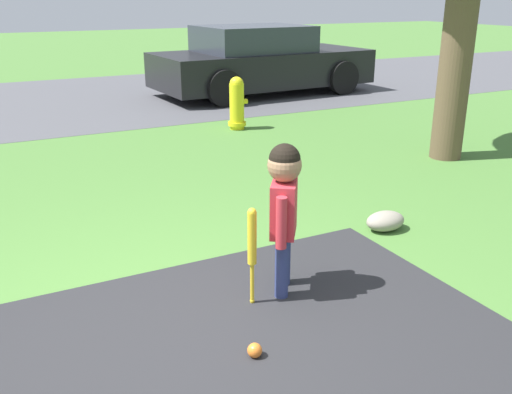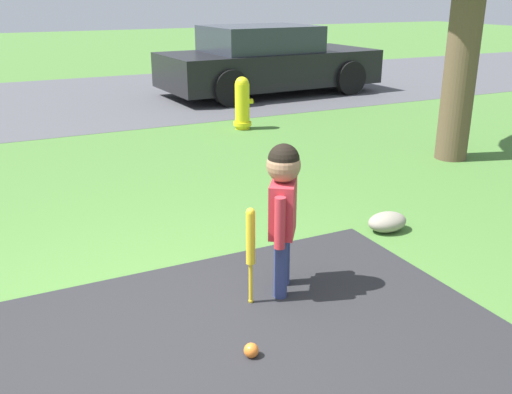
{
  "view_description": "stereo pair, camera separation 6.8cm",
  "coord_description": "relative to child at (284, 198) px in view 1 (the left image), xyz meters",
  "views": [
    {
      "loc": [
        -0.76,
        -2.71,
        1.94
      ],
      "look_at": [
        1.01,
        0.72,
        0.56
      ],
      "focal_mm": 40.0,
      "sensor_mm": 36.0,
      "label": 1
    },
    {
      "loc": [
        -0.7,
        -2.74,
        1.94
      ],
      "look_at": [
        1.01,
        0.72,
        0.56
      ],
      "focal_mm": 40.0,
      "sensor_mm": 36.0,
      "label": 2
    }
  ],
  "objects": [
    {
      "name": "sports_ball",
      "position": [
        -0.52,
        -0.6,
        -0.63
      ],
      "size": [
        0.09,
        0.09,
        0.09
      ],
      "color": "orange",
      "rests_on": "ground"
    },
    {
      "name": "fire_hydrant",
      "position": [
        1.86,
        4.62,
        -0.29
      ],
      "size": [
        0.3,
        0.27,
        0.78
      ],
      "color": "yellow",
      "rests_on": "ground"
    },
    {
      "name": "ground_plane",
      "position": [
        -1.01,
        -0.32,
        -0.68
      ],
      "size": [
        60.0,
        60.0,
        0.0
      ],
      "primitive_type": "plane",
      "color": "#477533"
    },
    {
      "name": "child",
      "position": [
        0.0,
        0.0,
        0.0
      ],
      "size": [
        0.29,
        0.36,
        1.04
      ],
      "rotation": [
        0.0,
        0.0,
        0.96
      ],
      "color": "navy",
      "rests_on": "ground"
    },
    {
      "name": "parked_car",
      "position": [
        3.66,
        7.32,
        -0.04
      ],
      "size": [
        4.39,
        2.2,
        1.34
      ],
      "rotation": [
        0.0,
        0.0,
        0.05
      ],
      "color": "black",
      "rests_on": "ground"
    },
    {
      "name": "baseball_bat",
      "position": [
        -0.27,
        -0.06,
        -0.24
      ],
      "size": [
        0.06,
        0.06,
        0.68
      ],
      "color": "yellow",
      "rests_on": "ground"
    },
    {
      "name": "street_strip",
      "position": [
        -1.01,
        8.27,
        -0.67
      ],
      "size": [
        40.0,
        6.0,
        0.01
      ],
      "color": "#4C4C51",
      "rests_on": "ground"
    },
    {
      "name": "edging_rock",
      "position": [
        1.32,
        0.52,
        -0.59
      ],
      "size": [
        0.36,
        0.25,
        0.17
      ],
      "color": "gray",
      "rests_on": "ground"
    }
  ]
}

